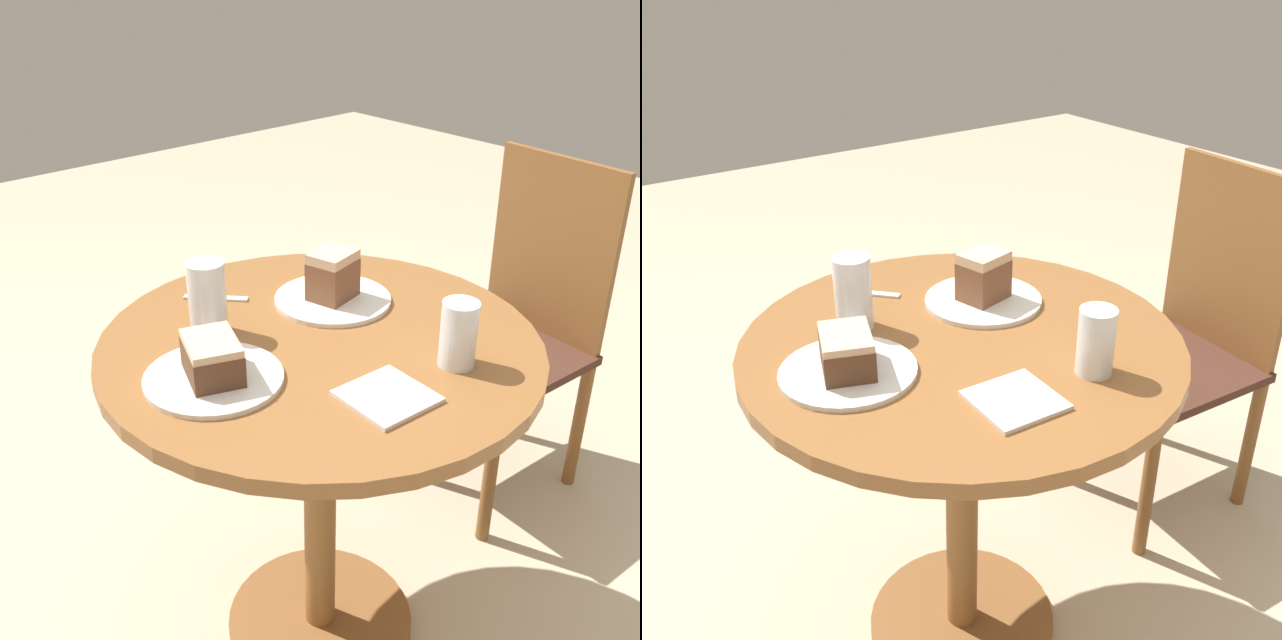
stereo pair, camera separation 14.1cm
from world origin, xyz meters
The scene contains 11 objects.
ground_plane centered at (0.00, 0.00, 0.00)m, with size 8.00×8.00×0.00m, color beige.
table centered at (0.00, 0.00, 0.60)m, with size 0.85×0.85×0.78m.
chair centered at (-0.08, 0.80, 0.48)m, with size 0.44×0.45×0.95m.
plate_near centered at (-0.10, 0.13, 0.78)m, with size 0.24×0.24×0.01m.
plate_far centered at (-0.01, -0.24, 0.78)m, with size 0.24×0.24×0.01m.
cake_slice_near centered at (-0.10, 0.13, 0.84)m, with size 0.09×0.11×0.10m.
cake_slice_far centered at (-0.01, -0.24, 0.82)m, with size 0.14×0.12×0.07m.
glass_lemonade centered at (-0.16, -0.14, 0.84)m, with size 0.07×0.07×0.15m.
glass_water centered at (0.23, 0.12, 0.83)m, with size 0.07×0.07×0.12m.
napkin_stack centered at (0.23, -0.05, 0.78)m, with size 0.14×0.14×0.01m.
spoon centered at (-0.28, -0.05, 0.78)m, with size 0.11×0.11×0.00m.
Camera 1 is at (0.93, -0.83, 1.47)m, focal length 42.00 mm.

